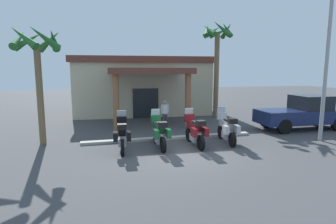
{
  "coord_description": "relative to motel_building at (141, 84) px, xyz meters",
  "views": [
    {
      "loc": [
        -3.21,
        -10.63,
        3.41
      ],
      "look_at": [
        0.3,
        3.4,
        1.2
      ],
      "focal_mm": 29.71,
      "sensor_mm": 36.0,
      "label": 1
    }
  ],
  "objects": [
    {
      "name": "motorcycle_maroon",
      "position": [
        0.79,
        -10.8,
        -1.52
      ],
      "size": [
        0.7,
        2.21,
        1.61
      ],
      "rotation": [
        0.0,
        0.0,
        1.58
      ],
      "color": "black",
      "rests_on": "ground_plane"
    },
    {
      "name": "motorcycle_black",
      "position": [
        -2.46,
        -10.75,
        -1.52
      ],
      "size": [
        0.73,
        2.21,
        1.61
      ],
      "rotation": [
        0.0,
        0.0,
        1.5
      ],
      "color": "black",
      "rests_on": "ground_plane"
    },
    {
      "name": "motel_building",
      "position": [
        0.0,
        0.0,
        0.0
      ],
      "size": [
        10.72,
        10.89,
        4.35
      ],
      "rotation": [
        0.0,
        0.0,
        -0.05
      ],
      "color": "beige",
      "rests_on": "ground_plane"
    },
    {
      "name": "curb_strip",
      "position": [
        -0.02,
        -9.39,
        -2.16
      ],
      "size": [
        8.49,
        0.36,
        0.12
      ],
      "primitive_type": "cube",
      "color": "#ADA89E",
      "rests_on": "ground_plane"
    },
    {
      "name": "palm_tree_near_portico",
      "position": [
        4.78,
        -3.97,
        2.74
      ],
      "size": [
        2.18,
        2.27,
        6.71
      ],
      "color": "brown",
      "rests_on": "ground_plane"
    },
    {
      "name": "pedestrian",
      "position": [
        0.46,
        -6.39,
        -1.3
      ],
      "size": [
        0.51,
        0.32,
        1.61
      ],
      "rotation": [
        0.0,
        0.0,
        5.04
      ],
      "color": "#3F334C",
      "rests_on": "ground_plane"
    },
    {
      "name": "ground_plane",
      "position": [
        -0.14,
        -11.73,
        -2.22
      ],
      "size": [
        80.0,
        80.0,
        0.0
      ],
      "primitive_type": "plane",
      "color": "#424244"
    },
    {
      "name": "motorcycle_silver",
      "position": [
        2.41,
        -10.67,
        -1.52
      ],
      "size": [
        0.75,
        2.21,
        1.61
      ],
      "rotation": [
        0.0,
        0.0,
        1.47
      ],
      "color": "black",
      "rests_on": "ground_plane"
    },
    {
      "name": "pickup_truck_navy",
      "position": [
        8.06,
        -8.97,
        -1.28
      ],
      "size": [
        5.26,
        2.08,
        1.95
      ],
      "rotation": [
        0.0,
        0.0,
        -0.03
      ],
      "color": "black",
      "rests_on": "ground_plane"
    },
    {
      "name": "roadside_sign",
      "position": [
        7.01,
        -11.41,
        3.04
      ],
      "size": [
        1.4,
        0.18,
        8.01
      ],
      "color": "#99999E",
      "rests_on": "ground_plane"
    },
    {
      "name": "motorcycle_green",
      "position": [
        -0.83,
        -10.71,
        -1.52
      ],
      "size": [
        0.7,
        2.21,
        1.61
      ],
      "rotation": [
        0.0,
        0.0,
        1.57
      ],
      "color": "black",
      "rests_on": "ground_plane"
    },
    {
      "name": "palm_tree_roadside",
      "position": [
        -5.91,
        -8.88,
        1.89
      ],
      "size": [
        2.24,
        2.3,
        5.31
      ],
      "color": "brown",
      "rests_on": "ground_plane"
    }
  ]
}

